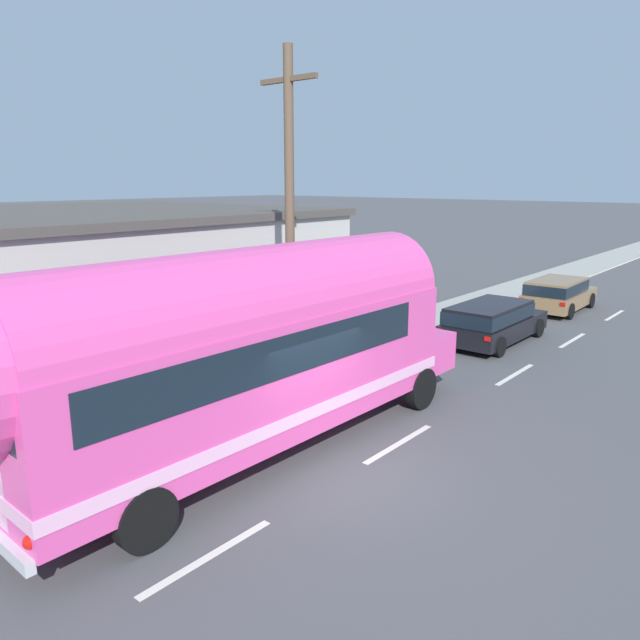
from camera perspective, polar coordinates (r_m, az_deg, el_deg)
name	(u,v)px	position (r m, az deg, el deg)	size (l,w,h in m)	color
ground_plane	(346,475)	(11.54, 2.48, -14.46)	(300.00, 300.00, 0.00)	#4C4C4F
lane_markings	(501,326)	(23.54, 16.74, -0.54)	(4.02, 80.00, 0.01)	silver
sidewalk_slab	(403,329)	(22.02, 7.89, -0.84)	(2.48, 90.00, 0.15)	#9E9B93
roadside_building	(68,274)	(22.51, -22.72, 4.02)	(13.27, 15.20, 4.34)	beige
utility_pole	(290,217)	(15.44, -2.88, 9.70)	(1.80, 0.24, 8.50)	brown
painted_bus	(235,347)	(11.34, -8.05, -2.55)	(2.74, 12.09, 4.12)	#EA4C9E
car_lead	(492,320)	(20.82, 15.94, 0.01)	(2.02, 4.62, 1.37)	black
car_second	(558,293)	(26.80, 21.59, 2.42)	(2.03, 4.27, 1.37)	olive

